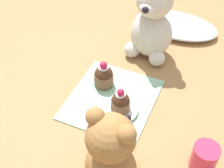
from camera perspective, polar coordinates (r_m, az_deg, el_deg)
ground_plane at (r=0.80m, az=0.00°, el=-2.84°), size 4.00×4.00×0.00m
knitted_placemat at (r=0.80m, az=0.00°, el=-2.70°), size 0.21×0.23×0.01m
tulle_cloth at (r=1.05m, az=11.58°, el=10.53°), size 0.27×0.16×0.03m
teddy_bear_cream at (r=0.88m, az=7.31°, el=10.95°), size 0.13×0.12×0.23m
teddy_bear_tan at (r=0.59m, az=-0.07°, el=-12.88°), size 0.12×0.11×0.21m
cupcake_near_cream_bear at (r=0.82m, az=-1.53°, el=1.50°), size 0.05×0.05×0.07m
saucer_plate at (r=0.77m, az=1.52°, el=-4.64°), size 0.09×0.09×0.01m
cupcake_near_tan_bear at (r=0.75m, az=1.56°, el=-3.29°), size 0.05×0.05×0.07m
juice_glass at (r=0.69m, az=16.51°, el=-12.79°), size 0.05×0.05×0.07m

